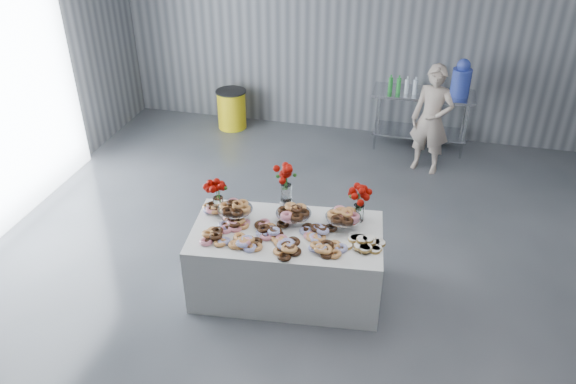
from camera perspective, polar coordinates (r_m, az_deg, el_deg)
name	(u,v)px	position (r m, az deg, el deg)	size (l,w,h in m)	color
ground	(310,317)	(5.76, 2.29, -12.54)	(9.00, 9.00, 0.00)	#3B3E43
room_walls	(285,54)	(4.48, -0.32, 13.81)	(8.04, 9.04, 4.02)	slate
display_table	(287,261)	(5.82, -0.13, -7.04)	(1.90, 1.00, 0.75)	silver
prep_table	(422,110)	(8.85, 13.43, 8.12)	(1.50, 0.60, 0.90)	silver
donut_mounds	(285,231)	(5.53, -0.26, -3.95)	(1.80, 0.80, 0.09)	#C59148
cake_stand_left	(235,208)	(5.73, -5.40, -1.59)	(0.36, 0.36, 0.17)	silver
cake_stand_mid	(294,212)	(5.63, 0.57, -2.04)	(0.36, 0.36, 0.17)	silver
cake_stand_right	(343,216)	(5.61, 5.65, -2.40)	(0.36, 0.36, 0.17)	silver
danish_pile	(362,242)	(5.41, 7.57, -5.05)	(0.48, 0.48, 0.11)	silver
bouquet_left	(217,188)	(5.77, -7.21, 0.40)	(0.26, 0.26, 0.42)	white
bouquet_right	(360,195)	(5.65, 7.32, -0.35)	(0.26, 0.26, 0.42)	white
bouquet_center	(286,181)	(5.69, -0.17, 1.15)	(0.26, 0.26, 0.57)	silver
water_jug	(461,79)	(8.68, 17.19, 10.89)	(0.28, 0.28, 0.55)	blue
drink_bottles	(403,84)	(8.61, 11.59, 10.66)	(0.54, 0.08, 0.27)	#268C33
person	(432,120)	(8.12, 14.37, 7.11)	(0.57, 0.37, 1.56)	#CC8C93
trash_barrel	(232,109)	(9.44, -5.74, 8.38)	(0.50, 0.50, 0.65)	yellow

